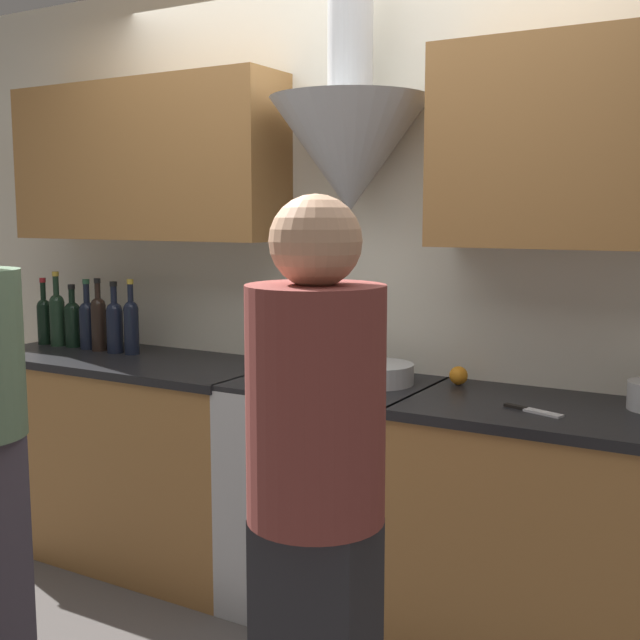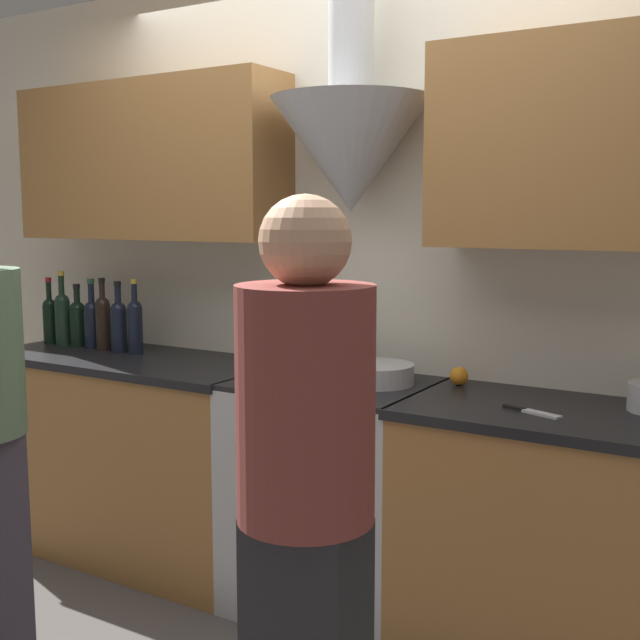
{
  "view_description": "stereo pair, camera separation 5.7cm",
  "coord_description": "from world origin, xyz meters",
  "px_view_note": "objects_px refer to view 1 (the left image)",
  "views": [
    {
      "loc": [
        1.48,
        -2.32,
        1.57
      ],
      "look_at": [
        0.0,
        0.23,
        1.17
      ],
      "focal_mm": 45.0,
      "sensor_mm": 36.0,
      "label": 1
    },
    {
      "loc": [
        1.53,
        -2.29,
        1.57
      ],
      "look_at": [
        0.0,
        0.23,
        1.17
      ],
      "focal_mm": 45.0,
      "sensor_mm": 36.0,
      "label": 2
    }
  ],
  "objects_px": {
    "wine_bottle_2": "(73,321)",
    "stock_pot": "(292,356)",
    "wine_bottle_6": "(131,324)",
    "mixing_bowl": "(377,374)",
    "wine_bottle_4": "(99,321)",
    "stove_range": "(333,495)",
    "wine_bottle_1": "(57,316)",
    "wine_bottle_5": "(115,324)",
    "person_foreground_right": "(316,508)",
    "wine_bottle_3": "(87,322)",
    "wine_bottle_0": "(44,318)",
    "orange_fruit": "(459,375)"
  },
  "relations": [
    {
      "from": "mixing_bowl",
      "to": "orange_fruit",
      "type": "xyz_separation_m",
      "value": [
        0.28,
        0.14,
        -0.0
      ]
    },
    {
      "from": "wine_bottle_5",
      "to": "person_foreground_right",
      "type": "height_order",
      "value": "person_foreground_right"
    },
    {
      "from": "mixing_bowl",
      "to": "person_foreground_right",
      "type": "height_order",
      "value": "person_foreground_right"
    },
    {
      "from": "stove_range",
      "to": "orange_fruit",
      "type": "relative_size",
      "value": 13.19
    },
    {
      "from": "wine_bottle_4",
      "to": "mixing_bowl",
      "type": "bearing_deg",
      "value": -0.32
    },
    {
      "from": "wine_bottle_0",
      "to": "wine_bottle_6",
      "type": "distance_m",
      "value": 0.58
    },
    {
      "from": "wine_bottle_1",
      "to": "orange_fruit",
      "type": "relative_size",
      "value": 5.19
    },
    {
      "from": "wine_bottle_2",
      "to": "mixing_bowl",
      "type": "distance_m",
      "value": 1.65
    },
    {
      "from": "stove_range",
      "to": "mixing_bowl",
      "type": "relative_size",
      "value": 3.28
    },
    {
      "from": "wine_bottle_5",
      "to": "stock_pot",
      "type": "height_order",
      "value": "wine_bottle_5"
    },
    {
      "from": "wine_bottle_0",
      "to": "wine_bottle_2",
      "type": "distance_m",
      "value": 0.19
    },
    {
      "from": "wine_bottle_5",
      "to": "wine_bottle_0",
      "type": "bearing_deg",
      "value": 178.61
    },
    {
      "from": "stock_pot",
      "to": "mixing_bowl",
      "type": "relative_size",
      "value": 0.87
    },
    {
      "from": "wine_bottle_2",
      "to": "wine_bottle_6",
      "type": "height_order",
      "value": "wine_bottle_6"
    },
    {
      "from": "wine_bottle_5",
      "to": "stove_range",
      "type": "bearing_deg",
      "value": -2.46
    },
    {
      "from": "wine_bottle_6",
      "to": "stock_pot",
      "type": "bearing_deg",
      "value": -5.58
    },
    {
      "from": "wine_bottle_2",
      "to": "orange_fruit",
      "type": "relative_size",
      "value": 4.33
    },
    {
      "from": "stove_range",
      "to": "wine_bottle_6",
      "type": "distance_m",
      "value": 1.25
    },
    {
      "from": "wine_bottle_1",
      "to": "wine_bottle_4",
      "type": "relative_size",
      "value": 1.06
    },
    {
      "from": "wine_bottle_4",
      "to": "wine_bottle_5",
      "type": "bearing_deg",
      "value": -1.08
    },
    {
      "from": "stove_range",
      "to": "person_foreground_right",
      "type": "xyz_separation_m",
      "value": [
        0.59,
        -1.13,
        0.43
      ]
    },
    {
      "from": "person_foreground_right",
      "to": "stock_pot",
      "type": "bearing_deg",
      "value": 124.36
    },
    {
      "from": "stock_pot",
      "to": "orange_fruit",
      "type": "bearing_deg",
      "value": 19.58
    },
    {
      "from": "mixing_bowl",
      "to": "wine_bottle_5",
      "type": "bearing_deg",
      "value": 179.74
    },
    {
      "from": "stove_range",
      "to": "wine_bottle_0",
      "type": "relative_size",
      "value": 2.81
    },
    {
      "from": "wine_bottle_0",
      "to": "wine_bottle_5",
      "type": "xyz_separation_m",
      "value": [
        0.49,
        -0.01,
        0.01
      ]
    },
    {
      "from": "wine_bottle_5",
      "to": "wine_bottle_1",
      "type": "bearing_deg",
      "value": 179.22
    },
    {
      "from": "wine_bottle_6",
      "to": "mixing_bowl",
      "type": "xyz_separation_m",
      "value": [
        1.26,
        -0.01,
        -0.1
      ]
    },
    {
      "from": "mixing_bowl",
      "to": "wine_bottle_2",
      "type": "bearing_deg",
      "value": 179.07
    },
    {
      "from": "mixing_bowl",
      "to": "stock_pot",
      "type": "bearing_deg",
      "value": -166.65
    },
    {
      "from": "wine_bottle_6",
      "to": "mixing_bowl",
      "type": "height_order",
      "value": "wine_bottle_6"
    },
    {
      "from": "stove_range",
      "to": "wine_bottle_6",
      "type": "xyz_separation_m",
      "value": [
        -1.09,
        0.06,
        0.6
      ]
    },
    {
      "from": "wine_bottle_1",
      "to": "wine_bottle_5",
      "type": "relative_size",
      "value": 1.1
    },
    {
      "from": "wine_bottle_0",
      "to": "wine_bottle_4",
      "type": "xyz_separation_m",
      "value": [
        0.38,
        -0.01,
        0.01
      ]
    },
    {
      "from": "wine_bottle_2",
      "to": "wine_bottle_6",
      "type": "distance_m",
      "value": 0.39
    },
    {
      "from": "wine_bottle_4",
      "to": "person_foreground_right",
      "type": "relative_size",
      "value": 0.21
    },
    {
      "from": "wine_bottle_6",
      "to": "wine_bottle_0",
      "type": "bearing_deg",
      "value": 179.46
    },
    {
      "from": "wine_bottle_3",
      "to": "wine_bottle_6",
      "type": "xyz_separation_m",
      "value": [
        0.29,
        -0.01,
        0.01
      ]
    },
    {
      "from": "wine_bottle_3",
      "to": "wine_bottle_0",
      "type": "bearing_deg",
      "value": -179.49
    },
    {
      "from": "stove_range",
      "to": "wine_bottle_4",
      "type": "height_order",
      "value": "wine_bottle_4"
    },
    {
      "from": "wine_bottle_1",
      "to": "wine_bottle_2",
      "type": "height_order",
      "value": "wine_bottle_1"
    },
    {
      "from": "stove_range",
      "to": "wine_bottle_5",
      "type": "bearing_deg",
      "value": 177.54
    },
    {
      "from": "stock_pot",
      "to": "wine_bottle_4",
      "type": "bearing_deg",
      "value": 175.63
    },
    {
      "from": "wine_bottle_2",
      "to": "mixing_bowl",
      "type": "bearing_deg",
      "value": -0.93
    },
    {
      "from": "stove_range",
      "to": "wine_bottle_1",
      "type": "height_order",
      "value": "wine_bottle_1"
    },
    {
      "from": "stove_range",
      "to": "wine_bottle_3",
      "type": "xyz_separation_m",
      "value": [
        -1.38,
        0.07,
        0.59
      ]
    },
    {
      "from": "wine_bottle_2",
      "to": "stock_pot",
      "type": "bearing_deg",
      "value": -4.54
    },
    {
      "from": "wine_bottle_6",
      "to": "mixing_bowl",
      "type": "distance_m",
      "value": 1.26
    },
    {
      "from": "wine_bottle_3",
      "to": "wine_bottle_5",
      "type": "distance_m",
      "value": 0.19
    },
    {
      "from": "wine_bottle_0",
      "to": "stock_pot",
      "type": "distance_m",
      "value": 1.51
    }
  ]
}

